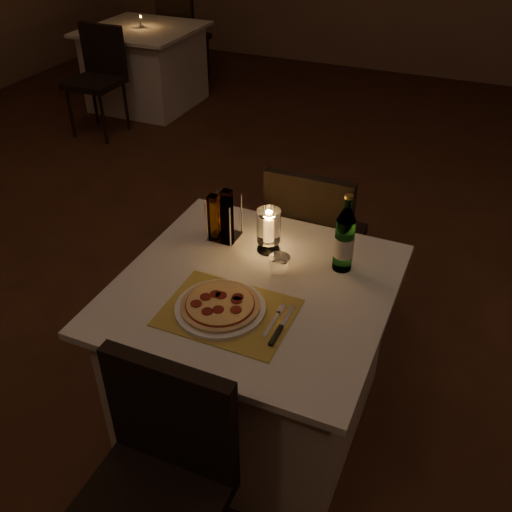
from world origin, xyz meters
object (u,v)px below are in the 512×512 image
at_px(water_bottle, 344,240).
at_px(hurricane_candle, 269,227).
at_px(tumbler, 279,266).
at_px(chair_far, 313,233).
at_px(plate, 220,308).
at_px(main_table, 254,356).
at_px(chair_near, 158,471).
at_px(pizza, 220,305).
at_px(neighbor_table_left, 146,67).

relative_size(water_bottle, hurricane_candle, 1.74).
bearing_deg(tumbler, chair_far, 95.76).
xyz_separation_m(plate, water_bottle, (0.32, 0.41, 0.12)).
relative_size(main_table, chair_near, 1.11).
bearing_deg(water_bottle, chair_near, -105.81).
height_order(main_table, chair_far, chair_far).
bearing_deg(main_table, plate, -105.52).
xyz_separation_m(chair_near, pizza, (-0.05, 0.53, 0.22)).
relative_size(chair_near, neighbor_table_left, 0.90).
distance_m(water_bottle, neighbor_table_left, 4.08).
relative_size(chair_far, pizza, 3.21).
distance_m(chair_far, pizza, 0.92).
distance_m(main_table, pizza, 0.44).
xyz_separation_m(plate, tumbler, (0.11, 0.28, 0.03)).
xyz_separation_m(chair_near, hurricane_candle, (-0.04, 0.95, 0.30)).
bearing_deg(water_bottle, tumbler, -146.55).
height_order(tumbler, neighbor_table_left, tumbler).
bearing_deg(pizza, water_bottle, 52.46).
distance_m(main_table, hurricane_candle, 0.53).
bearing_deg(water_bottle, main_table, -138.84).
height_order(chair_far, pizza, chair_far).
xyz_separation_m(pizza, neighbor_table_left, (-2.48, 3.35, -0.39)).
xyz_separation_m(chair_near, water_bottle, (0.27, 0.95, 0.32)).
height_order(pizza, hurricane_candle, hurricane_candle).
bearing_deg(tumbler, hurricane_candle, 126.17).
height_order(pizza, neighbor_table_left, pizza).
height_order(chair_far, hurricane_candle, hurricane_candle).
height_order(chair_far, neighbor_table_left, chair_far).
distance_m(main_table, plate, 0.42).
bearing_deg(water_bottle, hurricane_candle, 179.72).
bearing_deg(pizza, chair_far, 86.79).
distance_m(pizza, water_bottle, 0.53).
relative_size(chair_far, water_bottle, 2.81).
distance_m(main_table, chair_near, 0.74).
bearing_deg(chair_far, chair_near, -90.00).
bearing_deg(chair_near, pizza, 95.36).
relative_size(pizza, hurricane_candle, 1.52).
distance_m(plate, hurricane_candle, 0.43).
bearing_deg(plate, neighbor_table_left, 126.49).
height_order(main_table, water_bottle, water_bottle).
xyz_separation_m(chair_far, plate, (-0.05, -0.89, 0.20)).
height_order(chair_near, water_bottle, water_bottle).
xyz_separation_m(pizza, water_bottle, (0.32, 0.41, 0.10)).
xyz_separation_m(main_table, plate, (-0.05, -0.18, 0.38)).
distance_m(chair_far, neighbor_table_left, 3.53).
relative_size(tumbler, water_bottle, 0.25).
bearing_deg(neighbor_table_left, chair_near, -56.94).
relative_size(main_table, chair_far, 1.11).
distance_m(chair_far, hurricane_candle, 0.56).
height_order(plate, water_bottle, water_bottle).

